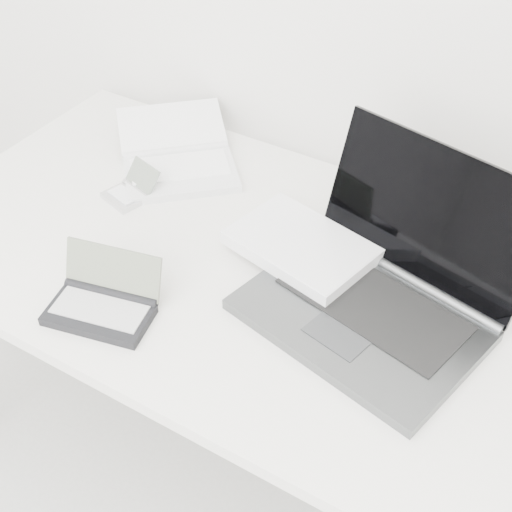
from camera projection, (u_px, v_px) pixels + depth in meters
The scene contains 5 objects.
desk at pixel (279, 289), 1.46m from camera, with size 1.60×0.80×0.73m.
laptop_large at pixel (359, 277), 1.35m from camera, with size 0.59×0.46×0.28m.
netbook_open_white at pixel (178, 160), 1.70m from camera, with size 0.42×0.42×0.06m.
pda_silver at pixel (130, 192), 1.61m from camera, with size 0.12×0.13×0.06m.
palmtop_charcoal at pixel (103, 303), 1.33m from camera, with size 0.22×0.18×0.10m.
Camera 1 is at (0.50, 0.63, 1.70)m, focal length 50.00 mm.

